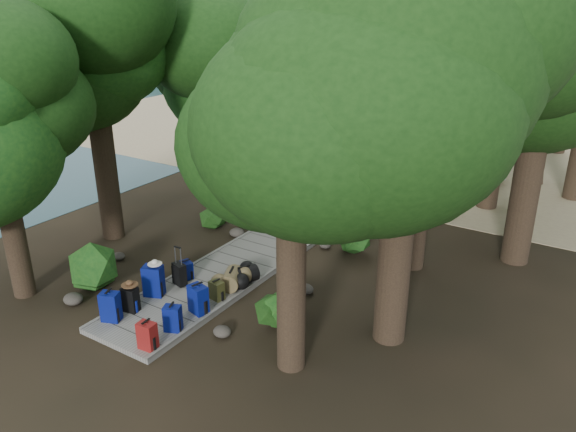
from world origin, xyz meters
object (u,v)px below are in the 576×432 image
Objects in this scene: lone_suitcase_on_sand at (391,170)px; kayak at (327,145)px; backpack_left_c at (153,279)px; duffel_right_black at (244,275)px; backpack_left_a at (110,305)px; suitcase_on_boardwalk at (180,274)px; backpack_right_d at (217,289)px; duffel_right_khaki at (232,279)px; backpack_right_b at (173,317)px; backpack_left_b at (130,298)px; backpack_right_c at (198,298)px; backpack_left_d at (187,269)px; backpack_right_a at (147,334)px; sun_lounger at (489,177)px.

lone_suitcase_on_sand is 4.87m from kayak.
backpack_left_c is 1.25× the size of duffel_right_black.
backpack_left_a is 1.33× the size of suitcase_on_boardwalk.
backpack_right_d is 0.63m from duffel_right_khaki.
kayak is at bearing 83.94° from backpack_right_b.
backpack_left_a reaches higher than duffel_right_black.
duffel_right_khaki reaches higher than duffel_right_black.
backpack_left_a is at bearing 174.24° from backpack_right_b.
duffel_right_black is (1.35, 2.38, -0.11)m from backpack_left_b.
backpack_left_b is (0.07, 0.50, -0.05)m from backpack_left_a.
backpack_right_c reaches higher than backpack_right_b.
duffel_right_khaki is (-0.05, 0.63, -0.02)m from backpack_right_d.
duffel_right_black is (0.12, 0.33, -0.02)m from duffel_right_khaki.
suitcase_on_boardwalk is (-1.26, -0.90, 0.07)m from duffel_right_black.
backpack_left_b is 1.82m from backpack_left_d.
suitcase_on_boardwalk is (0.16, 1.97, -0.09)m from backpack_left_a.
backpack_right_a is at bearing -40.95° from backpack_left_b.
lone_suitcase_on_sand is at bearing 105.81° from backpack_right_c.
backpack_right_a is at bearing -86.48° from sun_lounger.
backpack_right_b is at bearing -65.57° from duffel_right_black.
lone_suitcase_on_sand is at bearing 75.12° from backpack_left_b.
backpack_right_b is at bearing -73.94° from backpack_right_c.
backpack_left_c is 1.22× the size of lone_suitcase_on_sand.
backpack_left_b is 1.51m from backpack_right_c.
duffel_right_black is (0.07, 0.96, -0.04)m from backpack_right_d.
backpack_left_d is at bearing 166.47° from duffel_right_khaki.
lone_suitcase_on_sand is at bearing -36.35° from kayak.
backpack_right_d is at bearing 6.79° from backpack_left_d.
backpack_right_b is at bearing -53.79° from backpack_left_c.
duffel_right_khaki is at bearing 41.29° from backpack_left_a.
backpack_right_a is (1.41, -0.31, -0.05)m from backpack_left_a.
backpack_left_c is 0.72m from suitcase_on_boardwalk.
backpack_right_c reaches higher than lone_suitcase_on_sand.
duffel_right_black is (0.01, 3.18, -0.11)m from backpack_right_a.
backpack_left_c is 1.66× the size of backpack_right_d.
backpack_left_a is 1.12× the size of duffel_right_black.
lone_suitcase_on_sand is (-0.26, 11.37, -0.12)m from backpack_right_c.
duffel_right_khaki is at bearing 104.61° from backpack_right_d.
lone_suitcase_on_sand is (-0.30, 12.93, -0.08)m from backpack_right_a.
backpack_left_d is 13.22m from kayak.
duffel_right_khaki is at bearing -76.04° from kayak.
backpack_right_d reaches higher than kayak.
backpack_right_b is 0.31× the size of sun_lounger.
backpack_right_a is 0.74m from backpack_right_b.
backpack_right_d is at bearing 33.20° from backpack_left_a.
backpack_left_c is 1.68× the size of backpack_left_d.
sun_lounger is (3.07, 14.07, -0.09)m from backpack_right_a.
sun_lounger is (4.41, 13.26, -0.08)m from backpack_left_b.
backpack_left_c reaches higher than backpack_left_a.
backpack_left_a reaches higher than lone_suitcase_on_sand.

